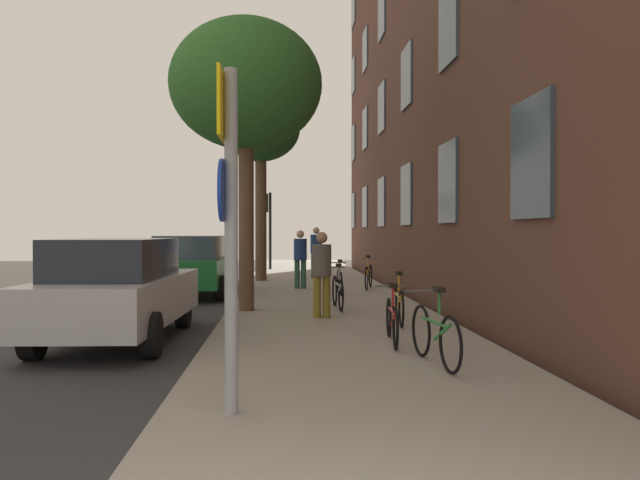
# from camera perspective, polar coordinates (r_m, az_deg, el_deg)

# --- Properties ---
(ground_plane) EXTENTS (41.80, 41.80, 0.00)m
(ground_plane) POSITION_cam_1_polar(r_m,az_deg,el_deg) (17.20, -11.94, -5.05)
(ground_plane) COLOR #332D28
(road_asphalt) EXTENTS (7.00, 38.00, 0.01)m
(road_asphalt) POSITION_cam_1_polar(r_m,az_deg,el_deg) (17.63, -18.73, -4.91)
(road_asphalt) COLOR #2D2D30
(road_asphalt) RESTS_ON ground
(sidewalk) EXTENTS (4.20, 38.00, 0.12)m
(sidewalk) POSITION_cam_1_polar(r_m,az_deg,el_deg) (17.03, -0.17, -4.89)
(sidewalk) COLOR gray
(sidewalk) RESTS_ON ground
(sign_post) EXTENTS (0.16, 0.60, 3.07)m
(sign_post) POSITION_cam_1_polar(r_m,az_deg,el_deg) (5.61, -8.36, 2.61)
(sign_post) COLOR gray
(sign_post) RESTS_ON sidewalk
(traffic_light) EXTENTS (0.43, 0.24, 3.30)m
(traffic_light) POSITION_cam_1_polar(r_m,az_deg,el_deg) (27.11, -4.79, 2.15)
(traffic_light) COLOR black
(traffic_light) RESTS_ON sidewalk
(tree_near) EXTENTS (3.13, 3.13, 5.97)m
(tree_near) POSITION_cam_1_polar(r_m,az_deg,el_deg) (13.27, -6.76, 13.75)
(tree_near) COLOR brown
(tree_near) RESTS_ON sidewalk
(tree_far) EXTENTS (2.61, 2.61, 6.16)m
(tree_far) POSITION_cam_1_polar(r_m,az_deg,el_deg) (21.06, -5.42, 9.86)
(tree_far) COLOR brown
(tree_far) RESTS_ON sidewalk
(bicycle_0) EXTENTS (0.42, 1.68, 0.96)m
(bicycle_0) POSITION_cam_1_polar(r_m,az_deg,el_deg) (7.80, 10.45, -8.43)
(bicycle_0) COLOR black
(bicycle_0) RESTS_ON sidewalk
(bicycle_1) EXTENTS (0.42, 1.67, 0.89)m
(bicycle_1) POSITION_cam_1_polar(r_m,az_deg,el_deg) (9.22, 6.59, -7.19)
(bicycle_1) COLOR black
(bicycle_1) RESTS_ON sidewalk
(bicycle_2) EXTENTS (0.42, 1.72, 0.92)m
(bicycle_2) POSITION_cam_1_polar(r_m,az_deg,el_deg) (11.22, 7.11, -5.69)
(bicycle_2) COLOR black
(bicycle_2) RESTS_ON sidewalk
(bicycle_3) EXTENTS (0.42, 1.69, 0.95)m
(bicycle_3) POSITION_cam_1_polar(r_m,az_deg,el_deg) (13.15, 1.63, -4.67)
(bicycle_3) COLOR black
(bicycle_3) RESTS_ON sidewalk
(bicycle_4) EXTENTS (0.42, 1.62, 0.90)m
(bicycle_4) POSITION_cam_1_polar(r_m,az_deg,el_deg) (16.26, 1.79, -3.71)
(bicycle_4) COLOR black
(bicycle_4) RESTS_ON sidewalk
(bicycle_5) EXTENTS (0.56, 1.63, 0.95)m
(bicycle_5) POSITION_cam_1_polar(r_m,az_deg,el_deg) (17.81, 4.45, -3.25)
(bicycle_5) COLOR black
(bicycle_5) RESTS_ON sidewalk
(pedestrian_0) EXTENTS (0.46, 0.46, 1.61)m
(pedestrian_0) POSITION_cam_1_polar(r_m,az_deg,el_deg) (11.74, 0.17, -2.64)
(pedestrian_0) COLOR olive
(pedestrian_0) RESTS_ON sidewalk
(pedestrian_1) EXTENTS (0.48, 0.48, 1.66)m
(pedestrian_1) POSITION_cam_1_polar(r_m,az_deg,el_deg) (17.78, -1.81, -1.39)
(pedestrian_1) COLOR #33594C
(pedestrian_1) RESTS_ON sidewalk
(pedestrian_2) EXTENTS (0.56, 0.56, 1.77)m
(pedestrian_2) POSITION_cam_1_polar(r_m,az_deg,el_deg) (21.78, -0.36, -0.82)
(pedestrian_2) COLOR #4C4742
(pedestrian_2) RESTS_ON sidewalk
(car_0) EXTENTS (1.90, 4.36, 1.62)m
(car_0) POSITION_cam_1_polar(r_m,az_deg,el_deg) (10.29, -17.96, -4.28)
(car_0) COLOR #B7B7BC
(car_0) RESTS_ON road_asphalt
(car_1) EXTENTS (2.00, 4.02, 1.62)m
(car_1) POSITION_cam_1_polar(r_m,az_deg,el_deg) (17.02, -11.57, -2.27)
(car_1) COLOR #19662D
(car_1) RESTS_ON road_asphalt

